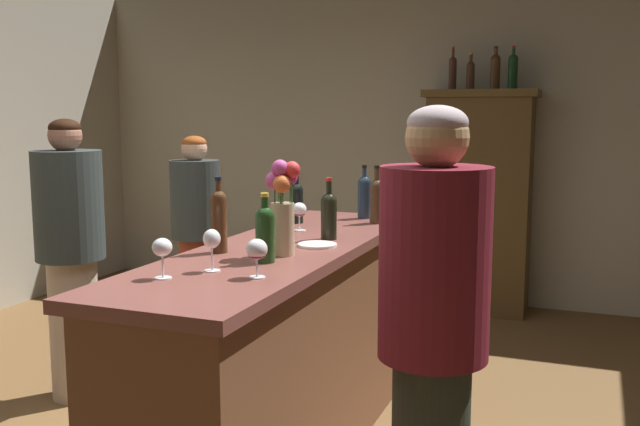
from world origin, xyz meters
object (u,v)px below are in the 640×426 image
Objects in this scene: wine_glass_mid at (212,240)px; wine_bottle_rose at (364,195)px; cheese_plate at (317,245)px; bartender at (433,334)px; wine_bottle_riesling at (297,201)px; wine_glass_front at (162,249)px; wine_bottle_chardonnay at (219,218)px; patron_redhead at (196,232)px; display_cabinet at (479,198)px; wine_glass_rear at (257,251)px; display_bottle_left at (453,71)px; flower_arrangement at (283,204)px; display_bottle_midright at (513,70)px; display_bottle_midleft at (470,74)px; display_bottle_center at (495,70)px; wine_bottle_syrah at (329,213)px; wine_glass_spare at (299,211)px; wine_bottle_merlot at (265,231)px; patron_in_grey at (71,249)px; wine_bottle_malbec at (377,198)px; bar_counter at (282,354)px.

wine_bottle_rose is at bearing 85.54° from wine_glass_mid.
bartender is at bearing -45.65° from cheese_plate.
wine_bottle_riesling is at bearing -41.99° from bartender.
wine_glass_front is (-0.23, -1.70, -0.02)m from wine_bottle_rose.
patron_redhead is (-1.09, 1.59, -0.38)m from wine_bottle_chardonnay.
display_cabinet is 3.58m from wine_glass_rear.
display_bottle_left reaches higher than bartender.
patron_redhead is at bearing 131.49° from flower_arrangement.
flower_arrangement is (0.01, -1.16, 0.08)m from wine_bottle_rose.
wine_glass_rear is at bearing -45.27° from wine_bottle_chardonnay.
wine_bottle_rose is 2.23m from display_bottle_midright.
display_bottle_midleft is (0.54, 2.30, 0.80)m from wine_bottle_riesling.
display_bottle_center is at bearing 82.13° from flower_arrangement.
display_bottle_midright reaches higher than bartender.
cheese_plate is (0.01, -0.19, -0.12)m from wine_bottle_syrah.
display_bottle_left is (-0.24, -0.00, 1.03)m from display_cabinet.
flower_arrangement is at bearing -94.37° from display_bottle_midleft.
display_bottle_left is (0.11, 2.00, 0.80)m from wine_bottle_rose.
wine_glass_rear is at bearing -75.46° from wine_glass_spare.
wine_bottle_rose is 0.57m from wine_glass_spare.
flower_arrangement is 2.12m from patron_redhead.
wine_glass_front is 2.40m from patron_redhead.
display_bottle_midleft is at bearing 76.76° from wine_bottle_riesling.
display_bottle_center is at bearing 72.26° from wine_bottle_riesling.
display_cabinet is at bearing 109.56° from patron_redhead.
display_bottle_center reaches higher than display_bottle_midleft.
wine_bottle_merlot is 0.25m from wine_glass_mid.
wine_glass_front reaches higher than cheese_plate.
display_bottle_midright reaches higher than patron_redhead.
bartender is (0.75, -0.45, -0.34)m from flower_arrangement.
display_bottle_center is at bearing 107.95° from patron_redhead.
display_bottle_midright is (0.86, 3.20, 0.79)m from wine_bottle_chardonnay.
wine_glass_front is at bearing -25.17° from patron_in_grey.
wine_bottle_rose reaches higher than wine_glass_front.
cheese_plate is (0.34, 0.29, -0.15)m from wine_bottle_chardonnay.
wine_bottle_riesling is 0.85× the size of wine_bottle_malbec.
bar_counter is 0.86m from wine_glass_mid.
wine_bottle_malbec is 1.12m from wine_bottle_chardonnay.
wine_bottle_chardonnay is at bearing -102.73° from display_bottle_center.
display_cabinet is 2.35m from patron_redhead.
display_bottle_center reaches higher than display_cabinet.
display_cabinet is at bearing 78.35° from wine_glass_spare.
display_bottle_left reaches higher than wine_bottle_riesling.
bartender is (0.41, -3.61, -0.03)m from display_cabinet.
display_bottle_left is 1.03× the size of display_bottle_midright.
wine_bottle_syrah is 2.84m from display_bottle_midleft.
bar_counter is 1.87m from patron_redhead.
bar_counter is 3.30m from display_bottle_midleft.
wine_glass_mid reaches higher than wine_glass_front.
display_bottle_midright reaches higher than display_cabinet.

